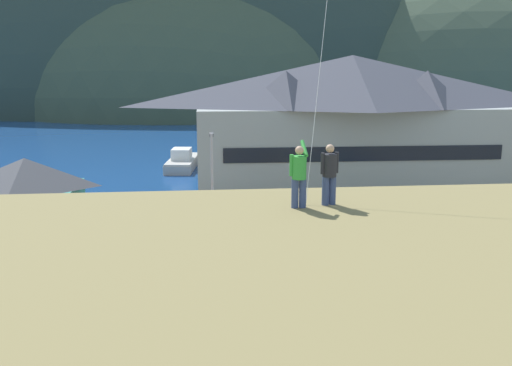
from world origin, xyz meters
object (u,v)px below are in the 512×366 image
at_px(storage_shed_near_lot, 28,203).
at_px(parked_car_back_row_left, 482,225).
at_px(parked_car_front_row_end, 392,226).
at_px(harbor_lodge, 351,121).
at_px(parked_car_front_row_red, 215,274).
at_px(parked_car_lone_by_shed, 96,285).
at_px(parked_car_mid_row_far, 307,231).
at_px(parked_car_front_row_silver, 504,259).
at_px(moored_boat_wharfside, 182,162).
at_px(person_companion, 329,173).
at_px(parking_light_pole, 212,175).
at_px(wharf_dock, 218,164).
at_px(person_kite_flyer, 299,174).
at_px(parked_car_mid_row_center, 325,271).
at_px(parked_car_corner_spot, 164,236).

relative_size(storage_shed_near_lot, parked_car_back_row_left, 1.38).
xyz_separation_m(storage_shed_near_lot, parked_car_front_row_end, (20.78, -0.90, -1.67)).
relative_size(harbor_lodge, parked_car_front_row_red, 6.09).
xyz_separation_m(parked_car_back_row_left, parked_car_lone_by_shed, (-20.90, -7.01, 0.00)).
height_order(parked_car_back_row_left, parked_car_lone_by_shed, same).
bearing_deg(parked_car_mid_row_far, parked_car_front_row_silver, -32.43).
distance_m(moored_boat_wharfside, person_companion, 41.59).
relative_size(parked_car_front_row_end, parked_car_lone_by_shed, 1.00).
bearing_deg(person_companion, parked_car_front_row_silver, 39.17).
distance_m(moored_boat_wharfside, parked_car_front_row_red, 32.59).
height_order(parked_car_mid_row_far, parked_car_lone_by_shed, same).
bearing_deg(harbor_lodge, parking_light_pole, -137.99).
bearing_deg(harbor_lodge, parked_car_front_row_red, -119.81).
xyz_separation_m(wharf_dock, parking_light_pole, (-1.05, -23.11, 3.34)).
distance_m(parked_car_front_row_silver, parked_car_lone_by_shed, 19.05).
relative_size(storage_shed_near_lot, parked_car_lone_by_shed, 1.37).
distance_m(parked_car_front_row_red, person_kite_flyer, 10.68).
relative_size(parked_car_lone_by_shed, person_companion, 2.50).
bearing_deg(person_companion, parked_car_back_row_left, 48.74).
bearing_deg(storage_shed_near_lot, parked_car_front_row_red, -36.61).
bearing_deg(parked_car_mid_row_far, parking_light_pole, 144.10).
bearing_deg(person_kite_flyer, parked_car_lone_by_shed, 133.24).
distance_m(harbor_lodge, person_kite_flyer, 30.17).
xyz_separation_m(wharf_dock, parked_car_mid_row_far, (4.17, -26.88, 0.71)).
height_order(wharf_dock, parked_car_lone_by_shed, parked_car_lone_by_shed).
relative_size(harbor_lodge, parked_car_front_row_end, 6.05).
relative_size(wharf_dock, parked_car_front_row_red, 3.34).
distance_m(wharf_dock, parked_car_lone_by_shed, 34.26).
xyz_separation_m(parked_car_back_row_left, parked_car_mid_row_center, (-10.85, -6.40, 0.00)).
relative_size(parked_car_front_row_red, parked_car_front_row_end, 0.99).
relative_size(parked_car_mid_row_far, parked_car_front_row_red, 1.01).
relative_size(storage_shed_near_lot, wharf_dock, 0.41).
bearing_deg(parking_light_pole, parked_car_corner_spot, -125.52).
relative_size(parked_car_mid_row_far, parked_car_back_row_left, 1.01).
relative_size(wharf_dock, parked_car_corner_spot, 3.39).
distance_m(parked_car_corner_spot, parked_car_lone_by_shed, 7.13).
distance_m(parked_car_front_row_silver, parked_car_front_row_red, 13.94).
bearing_deg(parked_car_mid_row_center, parked_car_front_row_silver, 4.59).
bearing_deg(parked_car_back_row_left, storage_shed_near_lot, 177.09).
distance_m(parking_light_pole, person_kite_flyer, 18.76).
xyz_separation_m(parking_light_pole, person_kite_flyer, (2.10, -18.31, 3.53)).
bearing_deg(storage_shed_near_lot, parked_car_back_row_left, -2.91).
height_order(parked_car_front_row_end, parked_car_lone_by_shed, same).
relative_size(wharf_dock, parked_car_mid_row_center, 3.32).
distance_m(parked_car_front_row_red, parking_light_pole, 10.20).
bearing_deg(person_companion, harbor_lodge, 73.40).
height_order(storage_shed_near_lot, parked_car_lone_by_shed, storage_shed_near_lot).
relative_size(moored_boat_wharfside, parked_car_front_row_end, 1.94).
distance_m(moored_boat_wharfside, parked_car_corner_spot, 26.50).
height_order(moored_boat_wharfside, person_kite_flyer, person_kite_flyer).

